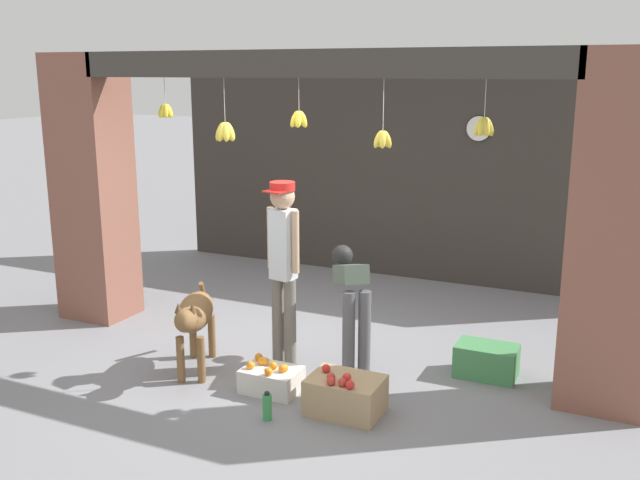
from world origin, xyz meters
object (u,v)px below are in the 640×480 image
(fruit_crate_apples, at_px, (345,395))
(water_bottle, at_px, (267,407))
(worker_stooping, at_px, (351,296))
(dog, at_px, (194,316))
(shopkeeper, at_px, (283,259))
(fruit_crate_oranges, at_px, (271,379))
(produce_box_green, at_px, (486,361))
(wall_clock, at_px, (479,128))

(fruit_crate_apples, xyz_separation_m, water_bottle, (-0.51, -0.36, -0.04))
(worker_stooping, bearing_deg, fruit_crate_apples, -104.81)
(dog, xyz_separation_m, shopkeeper, (0.68, 0.43, 0.49))
(dog, height_order, fruit_crate_apples, dog)
(fruit_crate_oranges, height_order, produce_box_green, produce_box_green)
(fruit_crate_oranges, bearing_deg, fruit_crate_apples, -7.60)
(worker_stooping, height_order, fruit_crate_apples, worker_stooping)
(produce_box_green, relative_size, wall_clock, 1.71)
(wall_clock, bearing_deg, shopkeeper, -106.80)
(produce_box_green, distance_m, water_bottle, 2.06)
(fruit_crate_apples, bearing_deg, fruit_crate_oranges, 172.40)
(fruit_crate_oranges, bearing_deg, produce_box_green, 33.94)
(wall_clock, bearing_deg, worker_stooping, -97.25)
(dog, distance_m, fruit_crate_oranges, 0.92)
(dog, distance_m, wall_clock, 4.28)
(dog, bearing_deg, wall_clock, 131.88)
(water_bottle, bearing_deg, wall_clock, 81.57)
(shopkeeper, distance_m, worker_stooping, 0.69)
(dog, height_order, worker_stooping, worker_stooping)
(water_bottle, bearing_deg, produce_box_green, 48.04)
(fruit_crate_oranges, xyz_separation_m, water_bottle, (0.21, -0.46, -0.00))
(fruit_crate_oranges, bearing_deg, worker_stooping, 56.76)
(fruit_crate_oranges, bearing_deg, wall_clock, 77.39)
(worker_stooping, height_order, water_bottle, worker_stooping)
(dog, bearing_deg, worker_stooping, 91.77)
(dog, distance_m, produce_box_green, 2.63)
(worker_stooping, xyz_separation_m, fruit_crate_oranges, (-0.45, -0.68, -0.60))
(wall_clock, bearing_deg, fruit_crate_oranges, -102.61)
(produce_box_green, bearing_deg, wall_clock, 105.77)
(fruit_crate_apples, bearing_deg, worker_stooping, 109.26)
(fruit_crate_oranges, distance_m, fruit_crate_apples, 0.73)
(produce_box_green, height_order, water_bottle, produce_box_green)
(fruit_crate_apples, distance_m, wall_clock, 4.26)
(fruit_crate_oranges, height_order, wall_clock, wall_clock)
(fruit_crate_oranges, bearing_deg, dog, 174.49)
(wall_clock, bearing_deg, dog, -114.27)
(worker_stooping, bearing_deg, water_bottle, -135.60)
(shopkeeper, xyz_separation_m, fruit_crate_oranges, (0.14, -0.51, -0.91))
(fruit_crate_oranges, distance_m, water_bottle, 0.51)
(shopkeeper, distance_m, fruit_crate_apples, 1.37)
(dog, distance_m, water_bottle, 1.24)
(shopkeeper, xyz_separation_m, produce_box_green, (1.73, 0.56, -0.88))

